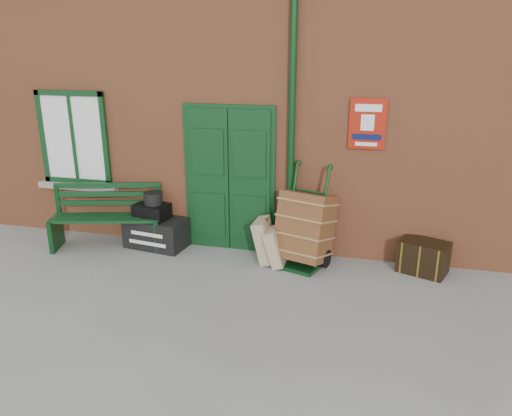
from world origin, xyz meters
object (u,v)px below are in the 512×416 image
(houdini_trunk, at_px, (156,233))
(porter_trolley, at_px, (305,228))
(bench, at_px, (107,215))
(dark_trunk, at_px, (423,257))

(houdini_trunk, distance_m, porter_trolley, 2.41)
(bench, relative_size, dark_trunk, 2.73)
(dark_trunk, bearing_deg, houdini_trunk, -158.51)
(bench, xyz_separation_m, porter_trolley, (3.13, 0.07, 0.04))
(bench, xyz_separation_m, houdini_trunk, (0.74, 0.15, -0.29))
(bench, bearing_deg, porter_trolley, -13.35)
(dark_trunk, bearing_deg, bench, -156.73)
(houdini_trunk, distance_m, dark_trunk, 4.07)
(porter_trolley, bearing_deg, dark_trunk, 21.58)
(porter_trolley, xyz_separation_m, dark_trunk, (1.69, 0.11, -0.33))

